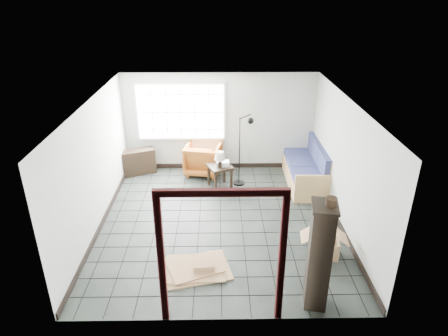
{
  "coord_description": "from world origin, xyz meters",
  "views": [
    {
      "loc": [
        -0.04,
        -7.26,
        4.61
      ],
      "look_at": [
        0.08,
        0.3,
        1.11
      ],
      "focal_mm": 32.0,
      "sensor_mm": 36.0,
      "label": 1
    }
  ],
  "objects_px": {
    "futon_sofa": "(308,168)",
    "side_table": "(220,170)",
    "armchair": "(203,157)",
    "tall_shelf": "(319,255)"
  },
  "relations": [
    {
      "from": "tall_shelf",
      "to": "armchair",
      "type": "bearing_deg",
      "value": 121.44
    },
    {
      "from": "futon_sofa",
      "to": "armchair",
      "type": "distance_m",
      "value": 2.71
    },
    {
      "from": "futon_sofa",
      "to": "side_table",
      "type": "height_order",
      "value": "futon_sofa"
    },
    {
      "from": "armchair",
      "to": "side_table",
      "type": "height_order",
      "value": "armchair"
    },
    {
      "from": "futon_sofa",
      "to": "tall_shelf",
      "type": "xyz_separation_m",
      "value": [
        -0.75,
        -4.28,
        0.53
      ]
    },
    {
      "from": "armchair",
      "to": "side_table",
      "type": "distance_m",
      "value": 0.93
    },
    {
      "from": "armchair",
      "to": "tall_shelf",
      "type": "relative_size",
      "value": 0.51
    },
    {
      "from": "futon_sofa",
      "to": "tall_shelf",
      "type": "distance_m",
      "value": 4.38
    },
    {
      "from": "armchair",
      "to": "side_table",
      "type": "bearing_deg",
      "value": 129.42
    },
    {
      "from": "futon_sofa",
      "to": "armchair",
      "type": "xyz_separation_m",
      "value": [
        -2.66,
        0.52,
        0.08
      ]
    }
  ]
}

